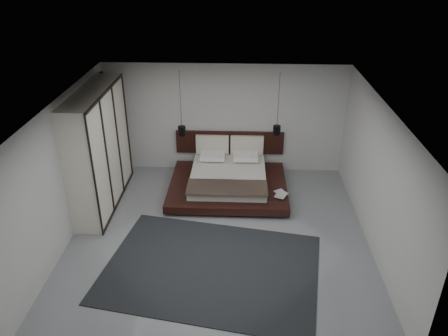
{
  "coord_description": "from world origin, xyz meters",
  "views": [
    {
      "loc": [
        0.42,
        -7.3,
        5.37
      ],
      "look_at": [
        0.06,
        1.2,
        0.94
      ],
      "focal_mm": 35.0,
      "sensor_mm": 36.0,
      "label": 1
    }
  ],
  "objects_px": {
    "pendant_left": "(182,131)",
    "wardrobe": "(99,149)",
    "lattice_screen": "(103,129)",
    "pendant_right": "(277,130)",
    "bed": "(228,179)",
    "rug": "(212,268)"
  },
  "relations": [
    {
      "from": "pendant_right",
      "to": "wardrobe",
      "type": "bearing_deg",
      "value": -164.53
    },
    {
      "from": "lattice_screen",
      "to": "pendant_left",
      "type": "xyz_separation_m",
      "value": [
        1.94,
        -0.11,
        0.04
      ]
    },
    {
      "from": "rug",
      "to": "bed",
      "type": "bearing_deg",
      "value": 85.9
    },
    {
      "from": "pendant_left",
      "to": "pendant_right",
      "type": "height_order",
      "value": "same"
    },
    {
      "from": "pendant_right",
      "to": "pendant_left",
      "type": "bearing_deg",
      "value": 180.0
    },
    {
      "from": "bed",
      "to": "pendant_left",
      "type": "height_order",
      "value": "pendant_left"
    },
    {
      "from": "pendant_left",
      "to": "wardrobe",
      "type": "height_order",
      "value": "pendant_left"
    },
    {
      "from": "pendant_right",
      "to": "rug",
      "type": "height_order",
      "value": "pendant_right"
    },
    {
      "from": "lattice_screen",
      "to": "pendant_right",
      "type": "bearing_deg",
      "value": -1.48
    },
    {
      "from": "lattice_screen",
      "to": "bed",
      "type": "relative_size",
      "value": 0.94
    },
    {
      "from": "lattice_screen",
      "to": "wardrobe",
      "type": "relative_size",
      "value": 0.96
    },
    {
      "from": "pendant_left",
      "to": "pendant_right",
      "type": "xyz_separation_m",
      "value": [
        2.27,
        -0.0,
        0.06
      ]
    },
    {
      "from": "pendant_left",
      "to": "wardrobe",
      "type": "relative_size",
      "value": 0.59
    },
    {
      "from": "lattice_screen",
      "to": "pendant_left",
      "type": "relative_size",
      "value": 1.64
    },
    {
      "from": "bed",
      "to": "wardrobe",
      "type": "relative_size",
      "value": 1.02
    },
    {
      "from": "lattice_screen",
      "to": "rug",
      "type": "xyz_separation_m",
      "value": [
        2.87,
        -3.47,
        -1.29
      ]
    },
    {
      "from": "rug",
      "to": "pendant_left",
      "type": "bearing_deg",
      "value": 105.39
    },
    {
      "from": "bed",
      "to": "pendant_right",
      "type": "height_order",
      "value": "pendant_right"
    },
    {
      "from": "lattice_screen",
      "to": "rug",
      "type": "distance_m",
      "value": 4.68
    },
    {
      "from": "bed",
      "to": "pendant_left",
      "type": "bearing_deg",
      "value": 159.08
    },
    {
      "from": "lattice_screen",
      "to": "pendant_right",
      "type": "distance_m",
      "value": 4.21
    },
    {
      "from": "bed",
      "to": "pendant_left",
      "type": "xyz_separation_m",
      "value": [
        -1.13,
        0.43,
        1.05
      ]
    }
  ]
}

